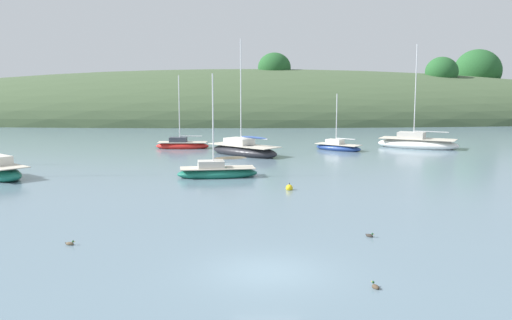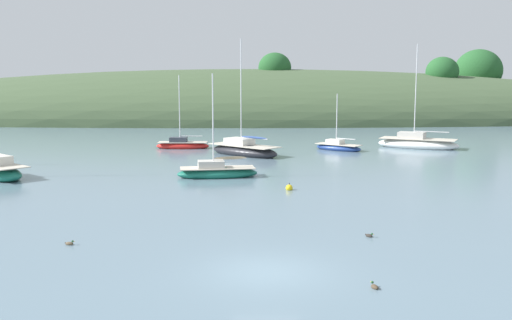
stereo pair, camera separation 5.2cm
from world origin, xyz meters
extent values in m
plane|color=slate|center=(0.00, 0.00, 0.00)|extent=(400.00, 400.00, 0.00)
ellipsoid|color=#425638|center=(0.00, 79.89, 0.00)|extent=(150.00, 36.00, 17.32)
ellipsoid|color=#235628|center=(40.81, 83.32, 8.45)|extent=(8.33, 7.57, 7.57)
ellipsoid|color=#235628|center=(4.23, 77.78, 8.85)|extent=(5.50, 5.00, 5.00)
ellipsoid|color=#235628|center=(31.75, 75.74, 8.14)|extent=(5.39, 4.90, 4.90)
ellipsoid|color=red|center=(-6.95, 37.40, 0.23)|extent=(5.29, 1.91, 0.84)
cube|color=beige|center=(-6.95, 37.40, 0.61)|extent=(4.87, 1.76, 0.06)
cube|color=#333842|center=(-7.37, 37.41, 0.86)|extent=(1.71, 1.20, 0.49)
cylinder|color=silver|center=(-7.21, 37.41, 3.90)|extent=(0.09, 0.09, 6.57)
cylinder|color=silver|center=(-6.11, 37.38, 1.22)|extent=(2.21, 0.12, 0.07)
ellipsoid|color=white|center=(16.46, 37.24, 0.35)|extent=(8.26, 6.06, 1.27)
cube|color=beige|center=(16.46, 37.24, 0.92)|extent=(7.60, 5.57, 0.06)
cube|color=beige|center=(15.90, 37.53, 1.24)|extent=(3.05, 2.72, 0.64)
cylinder|color=silver|center=(16.11, 37.42, 5.56)|extent=(0.09, 0.09, 9.29)
cylinder|color=silver|center=(17.59, 36.65, 1.68)|extent=(2.98, 1.60, 0.07)
ellipsoid|color=#232328|center=(-0.84, 32.03, 0.33)|extent=(7.25, 7.08, 1.21)
cube|color=beige|center=(-0.84, 32.03, 0.88)|extent=(6.67, 6.51, 0.06)
cube|color=silver|center=(-1.28, 32.45, 1.19)|extent=(2.91, 2.88, 0.62)
cylinder|color=silver|center=(-1.11, 32.29, 5.62)|extent=(0.09, 0.09, 9.48)
cylinder|color=silver|center=(0.04, 31.19, 1.62)|extent=(2.35, 2.24, 0.07)
ellipsoid|color=#2D4784|center=(0.04, 31.19, 1.67)|extent=(2.35, 2.25, 0.20)
ellipsoid|color=navy|center=(8.26, 35.57, 0.21)|extent=(4.76, 4.33, 0.77)
cube|color=beige|center=(8.26, 35.57, 0.56)|extent=(4.38, 3.99, 0.06)
cube|color=silver|center=(7.96, 35.81, 0.79)|extent=(1.87, 1.80, 0.47)
cylinder|color=silver|center=(8.07, 35.72, 2.99)|extent=(0.09, 0.09, 4.86)
cylinder|color=silver|center=(8.85, 35.08, 1.15)|extent=(1.61, 1.34, 0.07)
ellipsoid|color=#196B56|center=(-2.67, 20.07, 0.25)|extent=(5.77, 2.58, 0.89)
cube|color=beige|center=(-2.67, 20.07, 0.65)|extent=(5.31, 2.38, 0.06)
cube|color=beige|center=(-3.12, 20.02, 0.90)|extent=(1.93, 1.45, 0.51)
cylinder|color=silver|center=(-2.95, 20.04, 3.89)|extent=(0.09, 0.09, 6.49)
cylinder|color=silver|center=(-1.79, 20.18, 1.28)|extent=(2.33, 0.37, 0.07)
ellipsoid|color=tan|center=(-1.79, 20.18, 1.33)|extent=(2.26, 0.48, 0.20)
sphere|color=yellow|center=(1.95, 15.20, 0.12)|extent=(0.44, 0.44, 0.44)
cylinder|color=black|center=(1.95, 15.20, 0.39)|extent=(0.04, 0.04, 0.10)
ellipsoid|color=#473828|center=(3.41, -1.70, 0.04)|extent=(0.28, 0.38, 0.16)
sphere|color=#1E4723|center=(3.36, -1.57, 0.16)|extent=(0.09, 0.09, 0.09)
cone|color=gold|center=(3.34, -1.51, 0.15)|extent=(0.05, 0.05, 0.04)
cone|color=#473828|center=(3.47, -1.85, 0.08)|extent=(0.09, 0.10, 0.08)
ellipsoid|color=#2D2823|center=(4.56, 4.46, 0.04)|extent=(0.36, 0.38, 0.16)
sphere|color=#1E4723|center=(4.65, 4.35, 0.16)|extent=(0.09, 0.09, 0.09)
cone|color=gold|center=(4.69, 4.30, 0.15)|extent=(0.06, 0.06, 0.04)
cone|color=#2D2823|center=(4.46, 4.57, 0.08)|extent=(0.10, 0.10, 0.08)
ellipsoid|color=brown|center=(-7.92, 3.47, 0.04)|extent=(0.37, 0.25, 0.16)
sphere|color=#1E4723|center=(-7.78, 3.44, 0.16)|extent=(0.09, 0.09, 0.09)
cone|color=gold|center=(-7.71, 3.42, 0.15)|extent=(0.05, 0.04, 0.04)
cone|color=brown|center=(-8.07, 3.50, 0.08)|extent=(0.09, 0.08, 0.08)
camera|label=1|loc=(-0.79, -19.38, 6.61)|focal=40.36mm
camera|label=2|loc=(-0.74, -19.38, 6.61)|focal=40.36mm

